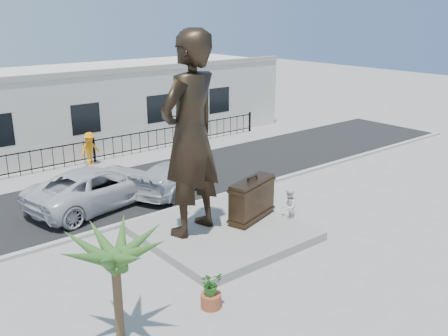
% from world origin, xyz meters
% --- Properties ---
extents(ground, '(100.00, 100.00, 0.00)m').
position_xyz_m(ground, '(0.00, 0.00, 0.00)').
color(ground, '#9E9991').
rests_on(ground, ground).
extents(street, '(40.00, 7.00, 0.01)m').
position_xyz_m(street, '(0.00, 8.00, 0.01)').
color(street, black).
rests_on(street, ground).
extents(curb, '(40.00, 0.25, 0.12)m').
position_xyz_m(curb, '(0.00, 4.50, 0.06)').
color(curb, '#A5A399').
rests_on(curb, ground).
extents(far_sidewalk, '(40.00, 2.50, 0.02)m').
position_xyz_m(far_sidewalk, '(0.00, 12.00, 0.01)').
color(far_sidewalk, '#9E9991').
rests_on(far_sidewalk, ground).
extents(plinth, '(5.20, 5.20, 0.30)m').
position_xyz_m(plinth, '(-0.50, 1.50, 0.15)').
color(plinth, gray).
rests_on(plinth, ground).
extents(fence, '(22.00, 0.10, 1.20)m').
position_xyz_m(fence, '(0.00, 12.80, 0.60)').
color(fence, black).
rests_on(fence, ground).
extents(building, '(28.00, 7.00, 4.40)m').
position_xyz_m(building, '(0.00, 17.00, 2.20)').
color(building, silver).
rests_on(building, ground).
extents(statue, '(2.83, 2.21, 6.85)m').
position_xyz_m(statue, '(-1.44, 2.00, 3.72)').
color(statue, black).
rests_on(statue, plinth).
extents(suitcase, '(2.23, 1.26, 1.50)m').
position_xyz_m(suitcase, '(0.88, 1.46, 1.05)').
color(suitcase, '#322315').
rests_on(suitcase, plinth).
extents(tourist, '(0.87, 0.84, 1.41)m').
position_xyz_m(tourist, '(2.01, 0.67, 0.71)').
color(tourist, white).
rests_on(tourist, ground).
extents(car_white, '(6.24, 3.78, 1.62)m').
position_xyz_m(car_white, '(-2.62, 6.91, 0.82)').
color(car_white, silver).
rests_on(car_white, street).
extents(car_silver, '(4.97, 3.62, 1.34)m').
position_xyz_m(car_silver, '(0.74, 6.38, 0.68)').
color(car_silver, silver).
rests_on(car_silver, street).
extents(worker, '(1.24, 0.91, 1.72)m').
position_xyz_m(worker, '(-0.41, 12.37, 0.88)').
color(worker, orange).
rests_on(worker, far_sidewalk).
extents(planter, '(0.56, 0.56, 0.40)m').
position_xyz_m(planter, '(-3.55, -1.79, 0.20)').
color(planter, '#9D4929').
rests_on(planter, ground).
extents(shrub, '(0.61, 0.54, 0.64)m').
position_xyz_m(shrub, '(-3.55, -1.79, 0.72)').
color(shrub, '#2C621F').
rests_on(shrub, planter).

